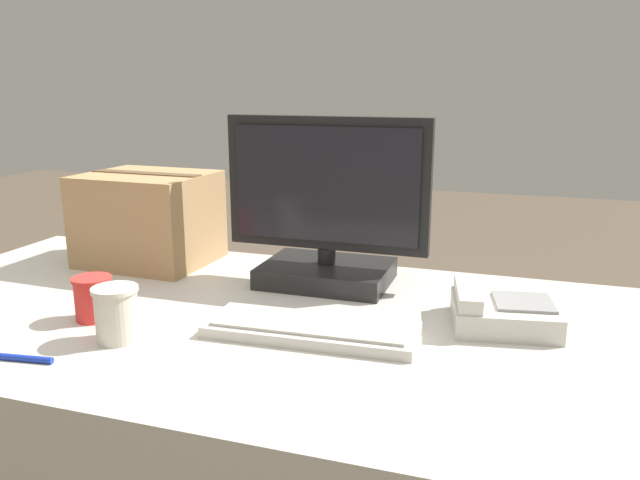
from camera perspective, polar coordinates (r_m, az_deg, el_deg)
office_desk at (r=1.50m, az=-5.36°, el=-19.88°), size 1.80×0.90×0.72m
monitor at (r=1.50m, az=0.60°, el=1.80°), size 0.49×0.23×0.40m
keyboard at (r=1.23m, az=-0.76°, el=-8.12°), size 0.42×0.17×0.03m
desk_phone at (r=1.32m, az=16.18°, el=-6.29°), size 0.23×0.22×0.08m
paper_cup_left at (r=1.38m, az=-20.04°, el=-5.01°), size 0.08×0.08×0.09m
paper_cup_right at (r=1.25m, az=-18.11°, el=-6.42°), size 0.09×0.09×0.11m
cardboard_box at (r=1.75m, az=-15.39°, el=1.93°), size 0.34×0.29×0.25m
pen_marker at (r=1.25m, az=-26.17°, el=-9.61°), size 0.15×0.03×0.01m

